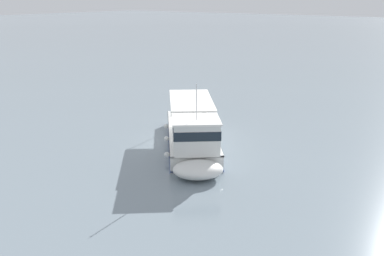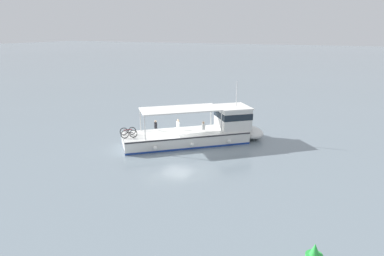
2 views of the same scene
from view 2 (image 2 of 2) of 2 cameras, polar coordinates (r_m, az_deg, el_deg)
name	(u,v)px [view 2 (image 2 of 2)]	position (r m, az deg, el deg)	size (l,w,h in m)	color
ground_plane	(177,145)	(30.18, -2.49, -2.86)	(400.00, 400.00, 0.00)	gray
ferry_main	(203,131)	(30.66, 1.83, -0.55)	(10.60, 11.68, 5.32)	white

